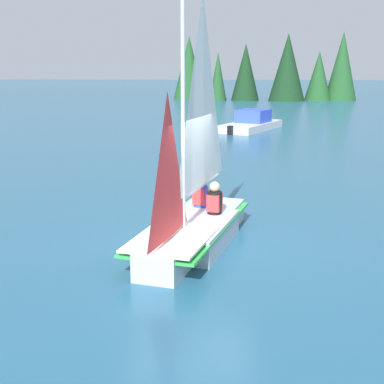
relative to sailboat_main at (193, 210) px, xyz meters
The scene contains 6 objects.
ground_plane 0.72m from the sailboat_main, 75.42° to the left, with size 260.00×260.00×0.00m, color #235675.
sailboat_main is the anchor object (origin of this frame).
sailor_helm 0.70m from the sailboat_main, 126.55° to the right, with size 0.37×0.39×1.16m.
sailor_crew 1.12m from the sailboat_main, 94.88° to the right, with size 0.37×0.39×1.16m.
motorboat_distant 20.00m from the sailboat_main, 96.22° to the right, with size 3.94×5.34×1.09m.
treeline_shore 46.78m from the sailboat_main, 96.79° to the right, with size 19.05×5.67×6.87m.
Camera 1 is at (-0.57, 10.06, 3.47)m, focal length 50.00 mm.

